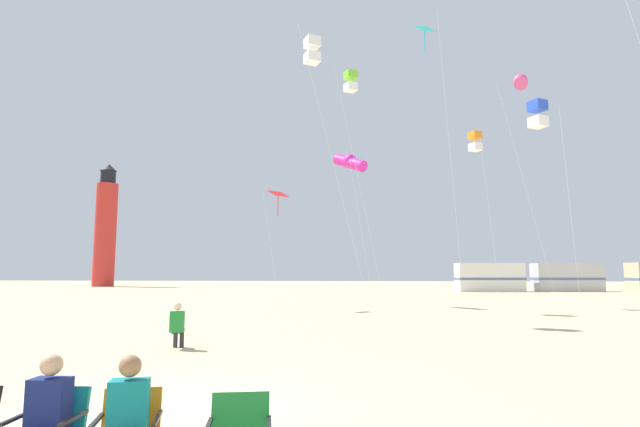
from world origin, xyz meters
name	(u,v)px	position (x,y,z in m)	size (l,w,h in m)	color
ground	(169,409)	(0.00, 0.00, 0.00)	(200.00, 200.00, 0.00)	#D3BC8C
camp_chair_teal	(51,426)	(-0.12, -2.49, 0.50)	(0.58, 0.59, 0.82)	#147F84
spectator_teal_chair	(43,418)	(-0.12, -2.63, 0.61)	(0.35, 0.52, 1.16)	navy
spectator_orange_chair	(126,420)	(0.66, -2.62, 0.61)	(0.43, 0.56, 1.16)	#147F84
kite_flyer_standing	(178,324)	(-1.98, 5.30, 0.61)	(0.41, 0.55, 1.16)	#238438
kite_tube_magenta	(350,162)	(1.82, 22.54, 8.55)	(2.45, 2.44, 9.25)	silver
kite_box_blue	(538,114)	(10.06, 14.10, 8.55)	(1.84, 1.84, 9.13)	silver
kite_diamond_scarlet	(278,197)	(-1.93, 18.85, 5.88)	(1.38, 1.38, 6.29)	silver
kite_tube_rainbow	(520,83)	(11.35, 20.28, 12.31)	(2.42, 2.86, 13.01)	silver
kite_box_orange	(475,142)	(9.25, 22.37, 9.59)	(1.53, 1.53, 10.18)	silver
kite_box_lime	(351,82)	(1.99, 19.52, 12.43)	(2.50, 2.14, 13.03)	silver
kite_box_white	(312,51)	(0.50, 13.57, 11.54)	(2.91, 2.91, 12.14)	silver
kite_diamond_cyan	(427,42)	(5.82, 16.41, 13.05)	(2.19, 2.19, 14.01)	silver
lighthouse_distant	(106,228)	(-32.67, 57.16, 7.84)	(2.80, 2.80, 16.80)	red
rv_van_white	(489,277)	(14.87, 44.02, 1.39)	(6.60, 2.82, 2.80)	white
rv_van_silver	(567,277)	(22.62, 44.94, 1.39)	(6.57, 2.74, 2.80)	#B7BABF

